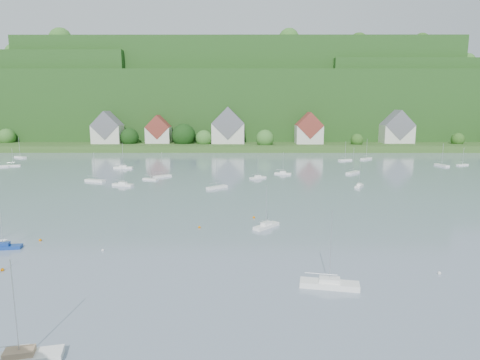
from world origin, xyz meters
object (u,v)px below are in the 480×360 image
at_px(near_sailboat_1, 3,246).
at_px(near_sailboat_3, 266,225).
at_px(near_sailboat_4, 329,283).
at_px(near_sailboat_2, 20,357).

bearing_deg(near_sailboat_1, near_sailboat_3, 6.61).
xyz_separation_m(near_sailboat_1, near_sailboat_4, (45.76, -13.25, 0.07)).
bearing_deg(near_sailboat_4, near_sailboat_2, -141.75).
relative_size(near_sailboat_3, near_sailboat_4, 0.81).
relative_size(near_sailboat_2, near_sailboat_4, 0.98).
height_order(near_sailboat_2, near_sailboat_4, near_sailboat_4).
height_order(near_sailboat_1, near_sailboat_3, near_sailboat_3).
xyz_separation_m(near_sailboat_1, near_sailboat_3, (39.83, 11.24, 0.02)).
bearing_deg(near_sailboat_3, near_sailboat_4, -124.22).
bearing_deg(near_sailboat_2, near_sailboat_1, 108.15).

